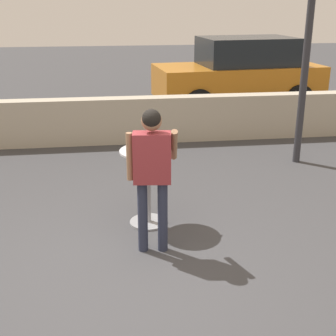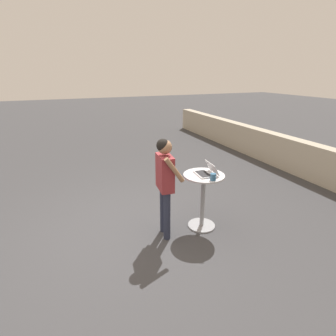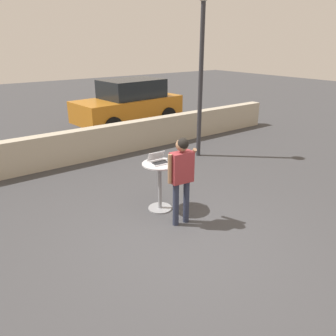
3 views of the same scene
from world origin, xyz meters
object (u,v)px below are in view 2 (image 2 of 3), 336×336
(cafe_table, at_px, (203,194))
(standing_person, at_px, (165,177))
(coffee_mug, at_px, (213,177))
(laptop, at_px, (206,172))

(cafe_table, relative_size, standing_person, 0.59)
(standing_person, bearing_deg, coffee_mug, 69.12)
(cafe_table, relative_size, coffee_mug, 7.45)
(laptop, xyz_separation_m, standing_person, (-0.02, -0.72, 0.02))
(coffee_mug, distance_m, standing_person, 0.74)
(laptop, height_order, standing_person, standing_person)
(standing_person, bearing_deg, cafe_table, 88.87)
(cafe_table, xyz_separation_m, coffee_mug, (0.25, 0.01, 0.41))
(coffee_mug, xyz_separation_m, standing_person, (-0.26, -0.69, 0.01))
(coffee_mug, bearing_deg, standing_person, -110.88)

